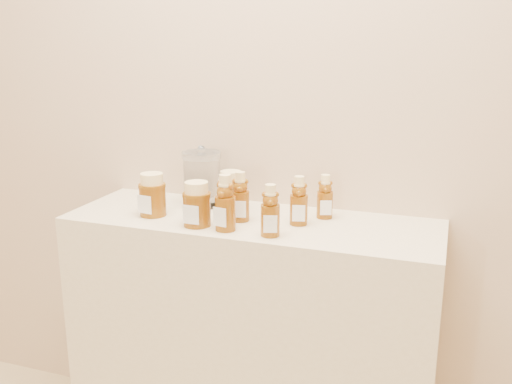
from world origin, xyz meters
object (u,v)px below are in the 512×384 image
at_px(honey_jar_left, 152,195).
at_px(display_table, 251,345).
at_px(bear_bottle_front_left, 225,199).
at_px(bear_bottle_back_left, 240,193).
at_px(glass_canister, 202,177).

bearing_deg(honey_jar_left, display_table, 19.84).
relative_size(display_table, honey_jar_left, 8.53).
xyz_separation_m(display_table, bear_bottle_front_left, (-0.04, -0.13, 0.55)).
distance_m(bear_bottle_back_left, honey_jar_left, 0.29).
bearing_deg(bear_bottle_back_left, bear_bottle_front_left, -110.61).
distance_m(honey_jar_left, glass_canister, 0.19).
relative_size(display_table, bear_bottle_back_left, 6.70).
bearing_deg(display_table, bear_bottle_front_left, -105.65).
relative_size(bear_bottle_back_left, honey_jar_left, 1.27).
xyz_separation_m(bear_bottle_front_left, honey_jar_left, (-0.28, 0.06, -0.03)).
distance_m(bear_bottle_front_left, glass_canister, 0.28).
distance_m(display_table, honey_jar_left, 0.61).
relative_size(honey_jar_left, glass_canister, 0.69).
bearing_deg(bear_bottle_front_left, bear_bottle_back_left, 94.72).
xyz_separation_m(display_table, bear_bottle_back_left, (-0.03, -0.02, 0.54)).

